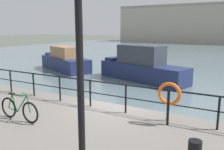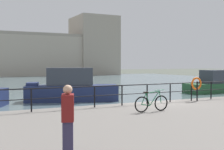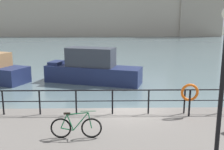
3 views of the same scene
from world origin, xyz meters
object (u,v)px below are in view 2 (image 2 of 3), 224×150
at_px(parked_bicycle, 151,103).
at_px(life_ring_stand, 197,84).
at_px(moored_red_daysailer, 222,83).
at_px(harbor_building, 32,53).
at_px(standing_person, 68,120).
at_px(moored_small_launch, 71,88).

distance_m(parked_bicycle, life_ring_stand, 4.98).
bearing_deg(moored_red_daysailer, harbor_building, 97.73).
height_order(moored_red_daysailer, standing_person, standing_person).
bearing_deg(parked_bicycle, moored_red_daysailer, 35.44).
bearing_deg(harbor_building, parked_bicycle, -96.79).
bearing_deg(moored_red_daysailer, standing_person, -145.53).
relative_size(harbor_building, moored_red_daysailer, 6.19).
bearing_deg(moored_red_daysailer, life_ring_stand, -143.58).
distance_m(moored_red_daysailer, life_ring_stand, 15.40).
xyz_separation_m(harbor_building, moored_small_launch, (-7.70, -52.98, -4.51)).
bearing_deg(moored_small_launch, parked_bicycle, 107.84).
relative_size(parked_bicycle, life_ring_stand, 1.27).
bearing_deg(moored_red_daysailer, moored_small_launch, 179.11).
height_order(harbor_building, moored_small_launch, harbor_building).
bearing_deg(life_ring_stand, moored_red_daysailer, 38.29).
relative_size(harbor_building, parked_bicycle, 31.15).
bearing_deg(parked_bicycle, standing_person, -139.14).
bearing_deg(standing_person, life_ring_stand, -126.27).
xyz_separation_m(moored_red_daysailer, parked_bicycle, (-16.57, -11.57, 0.28)).
xyz_separation_m(harbor_building, moored_red_daysailer, (8.91, -52.69, -4.65)).
xyz_separation_m(harbor_building, life_ring_stand, (-3.15, -62.22, -3.79)).
bearing_deg(harbor_building, moored_small_launch, -98.27).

